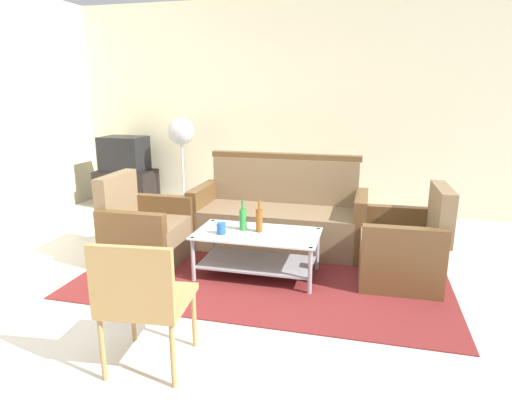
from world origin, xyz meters
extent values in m
plane|color=beige|center=(0.00, 0.00, 0.00)|extent=(14.00, 14.00, 0.00)
cube|color=beige|center=(0.00, 3.06, 1.40)|extent=(6.52, 0.12, 2.80)
cube|color=maroon|center=(0.07, 0.77, 0.01)|extent=(3.23, 2.09, 0.01)
cube|color=#7F6647|center=(0.05, 1.36, 0.22)|extent=(1.60, 0.71, 0.42)
cube|color=#7F6647|center=(0.05, 1.68, 0.67)|extent=(1.60, 0.15, 0.48)
cube|color=brown|center=(0.89, 1.36, 0.32)|extent=(0.12, 0.70, 0.62)
cube|color=brown|center=(-0.79, 1.36, 0.32)|extent=(0.12, 0.70, 0.62)
cube|color=brown|center=(0.05, 1.68, 0.94)|extent=(1.64, 0.11, 0.06)
cube|color=#7F6647|center=(-1.09, 0.67, 0.21)|extent=(0.67, 0.61, 0.40)
cube|color=#7F6647|center=(-1.40, 0.67, 0.64)|extent=(0.13, 0.60, 0.45)
cube|color=brown|center=(-1.10, 1.00, 0.30)|extent=(0.66, 0.11, 0.58)
cube|color=brown|center=(-1.09, 0.35, 0.30)|extent=(0.66, 0.11, 0.58)
cube|color=#7F6647|center=(1.24, 0.82, 0.21)|extent=(0.68, 0.62, 0.40)
cube|color=#7F6647|center=(1.55, 0.82, 0.64)|extent=(0.14, 0.60, 0.45)
cube|color=brown|center=(1.25, 0.49, 0.30)|extent=(0.66, 0.12, 0.58)
cube|color=brown|center=(1.23, 1.15, 0.30)|extent=(0.66, 0.12, 0.58)
cube|color=silver|center=(0.02, 0.60, 0.40)|extent=(1.10, 0.60, 0.02)
cube|color=#9E9EA5|center=(0.02, 0.60, 0.13)|extent=(1.00, 0.52, 0.02)
cylinder|color=#9E9EA5|center=(-0.49, 0.86, 0.21)|extent=(0.04, 0.04, 0.40)
cylinder|color=#9E9EA5|center=(0.53, 0.86, 0.21)|extent=(0.04, 0.04, 0.40)
cylinder|color=#9E9EA5|center=(-0.49, 0.34, 0.21)|extent=(0.04, 0.04, 0.40)
cylinder|color=#9E9EA5|center=(0.53, 0.34, 0.21)|extent=(0.04, 0.04, 0.40)
cylinder|color=brown|center=(0.02, 0.63, 0.51)|extent=(0.06, 0.06, 0.20)
cylinder|color=brown|center=(0.02, 0.63, 0.66)|extent=(0.02, 0.02, 0.09)
cylinder|color=#2D8C38|center=(-0.13, 0.65, 0.51)|extent=(0.07, 0.07, 0.19)
cylinder|color=#2D8C38|center=(-0.13, 0.65, 0.64)|extent=(0.02, 0.02, 0.08)
cylinder|color=#2659A5|center=(-0.28, 0.49, 0.46)|extent=(0.08, 0.08, 0.10)
cube|color=black|center=(-2.42, 2.55, 0.26)|extent=(0.80, 0.50, 0.52)
cube|color=black|center=(-2.42, 2.55, 0.76)|extent=(0.61, 0.45, 0.48)
cube|color=black|center=(-2.41, 2.77, 0.76)|extent=(0.51, 0.02, 0.36)
cylinder|color=#2D2D33|center=(-1.56, 2.60, 0.01)|extent=(0.32, 0.32, 0.03)
cylinder|color=#B2B2B7|center=(-1.56, 2.60, 0.51)|extent=(0.03, 0.03, 0.95)
sphere|color=#B2B2B7|center=(-1.56, 2.60, 1.09)|extent=(0.36, 0.36, 0.36)
cube|color=#AD844C|center=(-0.29, -0.83, 0.42)|extent=(0.53, 0.53, 0.04)
cube|color=#AD844C|center=(-0.27, -1.05, 0.64)|extent=(0.48, 0.09, 0.40)
cylinder|color=#AD844C|center=(-0.52, -0.64, 0.21)|extent=(0.03, 0.03, 0.42)
cylinder|color=#AD844C|center=(-0.11, -0.60, 0.21)|extent=(0.03, 0.03, 0.42)
cylinder|color=#AD844C|center=(-0.48, -1.06, 0.21)|extent=(0.03, 0.03, 0.42)
cylinder|color=#AD844C|center=(-0.06, -1.02, 0.21)|extent=(0.03, 0.03, 0.42)
camera|label=1|loc=(0.92, -3.00, 1.64)|focal=30.91mm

